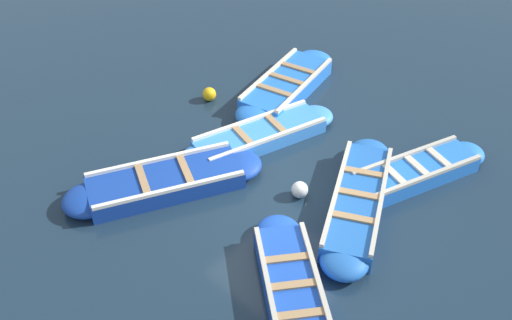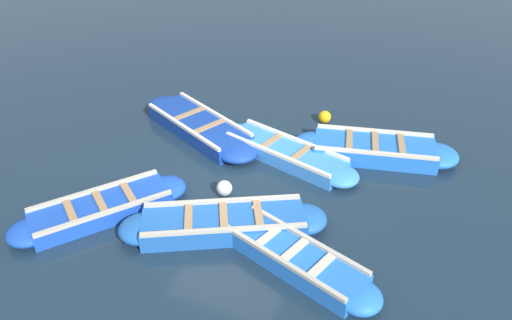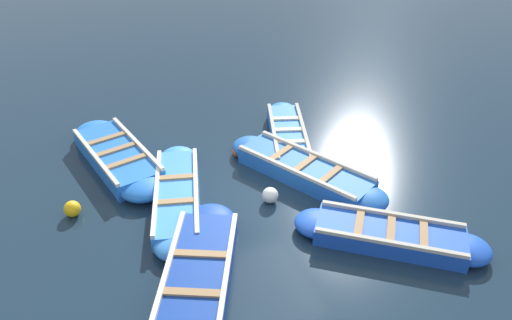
{
  "view_description": "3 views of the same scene",
  "coord_description": "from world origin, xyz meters",
  "px_view_note": "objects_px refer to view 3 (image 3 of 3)",
  "views": [
    {
      "loc": [
        6.74,
        5.42,
        7.74
      ],
      "look_at": [
        0.1,
        -0.74,
        0.3
      ],
      "focal_mm": 42.0,
      "sensor_mm": 36.0,
      "label": 1
    },
    {
      "loc": [
        -3.47,
        7.57,
        6.23
      ],
      "look_at": [
        -0.33,
        -0.39,
        0.48
      ],
      "focal_mm": 35.0,
      "sensor_mm": 36.0,
      "label": 2
    },
    {
      "loc": [
        7.13,
        -3.01,
        6.12
      ],
      "look_at": [
        -0.75,
        0.4,
        0.48
      ],
      "focal_mm": 35.0,
      "sensor_mm": 36.0,
      "label": 3
    }
  ],
  "objects_px": {
    "boat_far_corner": "(390,236)",
    "buoy_yellow_far": "(238,151)",
    "buoy_orange_near": "(72,209)",
    "boat_near_quay": "(305,171)",
    "boat_end_of_row": "(288,136)",
    "buoy_white_drifting": "(270,195)",
    "boat_outer_right": "(118,157)",
    "boat_mid_row": "(197,281)",
    "boat_tucked": "(177,196)"
  },
  "relations": [
    {
      "from": "boat_mid_row",
      "to": "buoy_white_drifting",
      "type": "xyz_separation_m",
      "value": [
        -1.59,
        2.01,
        -0.02
      ]
    },
    {
      "from": "boat_end_of_row",
      "to": "boat_near_quay",
      "type": "bearing_deg",
      "value": -12.97
    },
    {
      "from": "boat_near_quay",
      "to": "boat_tucked",
      "type": "bearing_deg",
      "value": -95.76
    },
    {
      "from": "boat_outer_right",
      "to": "boat_mid_row",
      "type": "bearing_deg",
      "value": 6.92
    },
    {
      "from": "boat_mid_row",
      "to": "boat_far_corner",
      "type": "xyz_separation_m",
      "value": [
        0.32,
        3.46,
        -0.02
      ]
    },
    {
      "from": "boat_near_quay",
      "to": "buoy_yellow_far",
      "type": "height_order",
      "value": "boat_near_quay"
    },
    {
      "from": "boat_outer_right",
      "to": "buoy_white_drifting",
      "type": "height_order",
      "value": "boat_outer_right"
    },
    {
      "from": "buoy_yellow_far",
      "to": "buoy_white_drifting",
      "type": "distance_m",
      "value": 1.81
    },
    {
      "from": "boat_near_quay",
      "to": "buoy_orange_near",
      "type": "height_order",
      "value": "boat_near_quay"
    },
    {
      "from": "boat_far_corner",
      "to": "buoy_white_drifting",
      "type": "relative_size",
      "value": 9.84
    },
    {
      "from": "boat_far_corner",
      "to": "buoy_yellow_far",
      "type": "relative_size",
      "value": 12.83
    },
    {
      "from": "boat_near_quay",
      "to": "buoy_white_drifting",
      "type": "bearing_deg",
      "value": -65.79
    },
    {
      "from": "buoy_yellow_far",
      "to": "buoy_white_drifting",
      "type": "bearing_deg",
      "value": -0.86
    },
    {
      "from": "boat_near_quay",
      "to": "buoy_white_drifting",
      "type": "height_order",
      "value": "boat_near_quay"
    },
    {
      "from": "boat_end_of_row",
      "to": "boat_mid_row",
      "type": "bearing_deg",
      "value": -43.79
    },
    {
      "from": "boat_tucked",
      "to": "boat_far_corner",
      "type": "xyz_separation_m",
      "value": [
        2.64,
        3.14,
        0.0
      ]
    },
    {
      "from": "boat_near_quay",
      "to": "buoy_orange_near",
      "type": "distance_m",
      "value": 4.68
    },
    {
      "from": "buoy_orange_near",
      "to": "buoy_yellow_far",
      "type": "distance_m",
      "value": 3.72
    },
    {
      "from": "boat_tucked",
      "to": "boat_near_quay",
      "type": "height_order",
      "value": "boat_near_quay"
    },
    {
      "from": "boat_far_corner",
      "to": "buoy_yellow_far",
      "type": "height_order",
      "value": "boat_far_corner"
    },
    {
      "from": "buoy_white_drifting",
      "to": "boat_outer_right",
      "type": "bearing_deg",
      "value": -135.43
    },
    {
      "from": "boat_tucked",
      "to": "boat_end_of_row",
      "type": "height_order",
      "value": "boat_end_of_row"
    },
    {
      "from": "boat_mid_row",
      "to": "buoy_yellow_far",
      "type": "relative_size",
      "value": 15.7
    },
    {
      "from": "boat_far_corner",
      "to": "boat_tucked",
      "type": "bearing_deg",
      "value": -130.09
    },
    {
      "from": "boat_end_of_row",
      "to": "buoy_orange_near",
      "type": "xyz_separation_m",
      "value": [
        0.79,
        -4.97,
        -0.01
      ]
    },
    {
      "from": "boat_mid_row",
      "to": "boat_near_quay",
      "type": "bearing_deg",
      "value": 124.12
    },
    {
      "from": "buoy_yellow_far",
      "to": "boat_end_of_row",
      "type": "bearing_deg",
      "value": 94.12
    },
    {
      "from": "boat_near_quay",
      "to": "boat_outer_right",
      "type": "relative_size",
      "value": 1.0
    },
    {
      "from": "boat_far_corner",
      "to": "boat_outer_right",
      "type": "bearing_deg",
      "value": -138.42
    },
    {
      "from": "boat_outer_right",
      "to": "boat_near_quay",
      "type": "bearing_deg",
      "value": 59.22
    },
    {
      "from": "boat_tucked",
      "to": "buoy_yellow_far",
      "type": "xyz_separation_m",
      "value": [
        -1.08,
        1.71,
        -0.03
      ]
    },
    {
      "from": "boat_near_quay",
      "to": "boat_outer_right",
      "type": "height_order",
      "value": "boat_outer_right"
    },
    {
      "from": "boat_outer_right",
      "to": "boat_end_of_row",
      "type": "distance_m",
      "value": 3.91
    },
    {
      "from": "boat_mid_row",
      "to": "buoy_orange_near",
      "type": "height_order",
      "value": "boat_mid_row"
    },
    {
      "from": "buoy_white_drifting",
      "to": "buoy_yellow_far",
      "type": "bearing_deg",
      "value": 179.14
    },
    {
      "from": "boat_near_quay",
      "to": "buoy_yellow_far",
      "type": "xyz_separation_m",
      "value": [
        -1.36,
        -0.98,
        -0.06
      ]
    },
    {
      "from": "boat_tucked",
      "to": "boat_far_corner",
      "type": "height_order",
      "value": "boat_far_corner"
    },
    {
      "from": "boat_tucked",
      "to": "boat_near_quay",
      "type": "xyz_separation_m",
      "value": [
        0.27,
        2.69,
        0.03
      ]
    },
    {
      "from": "boat_mid_row",
      "to": "buoy_orange_near",
      "type": "bearing_deg",
      "value": -149.08
    },
    {
      "from": "boat_far_corner",
      "to": "buoy_orange_near",
      "type": "height_order",
      "value": "boat_far_corner"
    },
    {
      "from": "boat_outer_right",
      "to": "buoy_orange_near",
      "type": "relative_size",
      "value": 11.98
    },
    {
      "from": "boat_tucked",
      "to": "buoy_white_drifting",
      "type": "bearing_deg",
      "value": 66.75
    },
    {
      "from": "buoy_white_drifting",
      "to": "boat_end_of_row",
      "type": "bearing_deg",
      "value": 144.83
    },
    {
      "from": "boat_near_quay",
      "to": "buoy_yellow_far",
      "type": "distance_m",
      "value": 1.68
    },
    {
      "from": "boat_mid_row",
      "to": "buoy_white_drifting",
      "type": "bearing_deg",
      "value": 128.38
    },
    {
      "from": "boat_outer_right",
      "to": "buoy_yellow_far",
      "type": "xyz_separation_m",
      "value": [
        0.74,
        2.54,
        -0.07
      ]
    },
    {
      "from": "boat_far_corner",
      "to": "buoy_yellow_far",
      "type": "xyz_separation_m",
      "value": [
        -3.72,
        -1.42,
        -0.04
      ]
    },
    {
      "from": "buoy_orange_near",
      "to": "buoy_yellow_far",
      "type": "relative_size",
      "value": 1.27
    },
    {
      "from": "boat_end_of_row",
      "to": "buoy_orange_near",
      "type": "relative_size",
      "value": 10.63
    },
    {
      "from": "boat_mid_row",
      "to": "buoy_white_drifting",
      "type": "relative_size",
      "value": 12.05
    }
  ]
}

